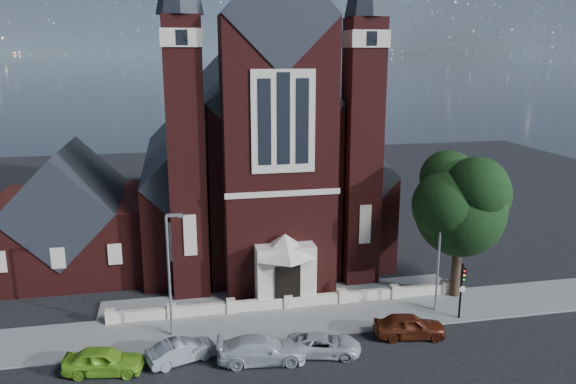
% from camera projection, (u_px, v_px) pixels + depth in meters
% --- Properties ---
extents(ground, '(120.00, 120.00, 0.00)m').
position_uv_depth(ground, '(268.00, 265.00, 47.66)').
color(ground, black).
rests_on(ground, ground).
extents(pavement_strip, '(60.00, 5.00, 0.12)m').
position_uv_depth(pavement_strip, '(294.00, 321.00, 37.68)').
color(pavement_strip, slate).
rests_on(pavement_strip, ground).
extents(forecourt_paving, '(26.00, 3.00, 0.14)m').
position_uv_depth(forecourt_paving, '(282.00, 297.00, 41.48)').
color(forecourt_paving, slate).
rests_on(forecourt_paving, ground).
extents(forecourt_wall, '(24.00, 0.40, 0.90)m').
position_uv_depth(forecourt_wall, '(288.00, 308.00, 39.58)').
color(forecourt_wall, '#C0B298').
rests_on(forecourt_wall, ground).
extents(church, '(20.01, 34.90, 29.20)m').
position_uv_depth(church, '(253.00, 154.00, 53.26)').
color(church, '#441412').
rests_on(church, ground).
extents(parish_hall, '(12.00, 12.20, 10.24)m').
position_uv_depth(parish_hall, '(71.00, 221.00, 46.43)').
color(parish_hall, '#441412').
rests_on(parish_hall, ground).
extents(street_tree, '(6.40, 6.60, 10.70)m').
position_uv_depth(street_tree, '(464.00, 207.00, 39.63)').
color(street_tree, black).
rests_on(street_tree, ground).
extents(street_lamp_left, '(1.16, 0.22, 8.09)m').
position_uv_depth(street_lamp_left, '(170.00, 269.00, 34.55)').
color(street_lamp_left, gray).
rests_on(street_lamp_left, ground).
extents(street_lamp_right, '(1.16, 0.22, 8.09)m').
position_uv_depth(street_lamp_right, '(440.00, 249.00, 38.08)').
color(street_lamp_right, gray).
rests_on(street_lamp_right, ground).
extents(traffic_signal, '(0.28, 0.42, 4.00)m').
position_uv_depth(traffic_signal, '(462.00, 284.00, 37.24)').
color(traffic_signal, black).
rests_on(traffic_signal, ground).
extents(car_lime_van, '(4.65, 2.45, 1.51)m').
position_uv_depth(car_lime_van, '(104.00, 361.00, 31.40)').
color(car_lime_van, '#7BBC25').
rests_on(car_lime_van, ground).
extents(car_silver_a, '(4.31, 2.71, 1.34)m').
position_uv_depth(car_silver_a, '(182.00, 351.00, 32.62)').
color(car_silver_a, gray).
rests_on(car_silver_a, ground).
extents(car_silver_b, '(5.37, 2.64, 1.50)m').
position_uv_depth(car_silver_b, '(262.00, 350.00, 32.59)').
color(car_silver_b, silver).
rests_on(car_silver_b, ground).
extents(car_white_suv, '(4.83, 3.10, 1.24)m').
position_uv_depth(car_white_suv, '(324.00, 345.00, 33.41)').
color(car_white_suv, silver).
rests_on(car_white_suv, ground).
extents(car_dark_red, '(4.73, 2.52, 1.53)m').
position_uv_depth(car_dark_red, '(410.00, 326.00, 35.41)').
color(car_dark_red, '#551F0E').
rests_on(car_dark_red, ground).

